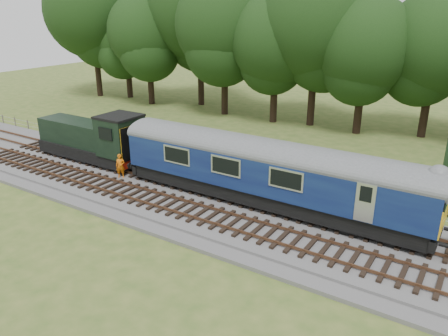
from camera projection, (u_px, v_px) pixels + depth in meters
The scene contains 9 objects.
ground at pixel (188, 201), 26.15m from camera, with size 120.00×120.00×0.00m, color #3D5B21.
ballast at pixel (188, 198), 26.09m from camera, with size 70.00×7.00×0.35m, color #4C4C4F.
track_north at pixel (201, 187), 27.11m from camera, with size 67.20×2.40×0.21m.
track_south at pixel (170, 204), 24.74m from camera, with size 67.20×2.40×0.21m.
fence at pixel (228, 177), 29.70m from camera, with size 64.00×0.12×1.00m, color #6B6054, non-canonical shape.
tree_line at pixel (321, 123), 43.50m from camera, with size 70.00×8.00×18.00m, color black, non-canonical shape.
dmu_railcar at pixel (267, 167), 24.05m from camera, with size 18.05×2.86×3.88m.
shunter_loco at pixel (94, 139), 31.31m from camera, with size 8.91×2.60×3.38m.
worker at pixel (120, 166), 28.48m from camera, with size 0.59×0.38×1.61m, color orange.
Camera 1 is at (14.68, -18.87, 10.99)m, focal length 35.00 mm.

